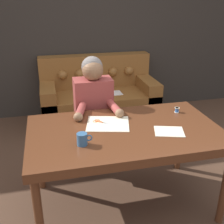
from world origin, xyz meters
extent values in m
plane|color=#4C3323|center=(0.00, 0.00, 0.00)|extent=(16.00, 16.00, 0.00)
cube|color=#2D2823|center=(0.00, 2.30, 1.30)|extent=(8.00, 0.06, 2.60)
cube|color=#562D19|center=(-0.12, 0.06, 0.70)|extent=(1.53, 0.91, 0.07)
cylinder|color=#562D19|center=(-0.83, -0.33, 0.33)|extent=(0.06, 0.06, 0.67)
cylinder|color=#562D19|center=(-0.83, 0.46, 0.33)|extent=(0.06, 0.06, 0.67)
cylinder|color=#562D19|center=(0.59, 0.46, 0.33)|extent=(0.06, 0.06, 0.67)
cube|color=brown|center=(0.00, 1.85, 0.22)|extent=(1.61, 0.80, 0.44)
cube|color=brown|center=(0.00, 2.14, 0.68)|extent=(1.61, 0.22, 0.47)
cube|color=brown|center=(-0.70, 1.85, 0.30)|extent=(0.20, 0.80, 0.60)
cube|color=brown|center=(0.71, 1.85, 0.30)|extent=(0.20, 0.80, 0.60)
sphere|color=brown|center=(-0.48, 2.01, 0.68)|extent=(0.13, 0.13, 0.13)
sphere|color=brown|center=(-0.24, 2.01, 0.68)|extent=(0.13, 0.13, 0.13)
sphere|color=brown|center=(0.00, 2.01, 0.68)|extent=(0.13, 0.13, 0.13)
sphere|color=brown|center=(0.24, 2.01, 0.68)|extent=(0.13, 0.13, 0.13)
sphere|color=brown|center=(0.48, 2.01, 0.68)|extent=(0.13, 0.13, 0.13)
cube|color=white|center=(0.13, 1.75, 0.44)|extent=(0.36, 0.21, 0.00)
cylinder|color=#33281E|center=(-0.27, 0.69, 0.23)|extent=(0.28, 0.28, 0.46)
cube|color=#993D38|center=(-0.27, 0.69, 0.72)|extent=(0.37, 0.22, 0.53)
sphere|color=#896042|center=(-0.27, 0.67, 1.07)|extent=(0.20, 0.20, 0.20)
sphere|color=slate|center=(-0.27, 0.70, 1.10)|extent=(0.20, 0.20, 0.20)
cylinder|color=#993D38|center=(-0.43, 0.44, 0.77)|extent=(0.14, 0.28, 0.07)
sphere|color=#896042|center=(-0.47, 0.31, 0.77)|extent=(0.08, 0.08, 0.08)
cylinder|color=#993D38|center=(-0.12, 0.44, 0.77)|extent=(0.09, 0.28, 0.07)
sphere|color=#896042|center=(-0.10, 0.30, 0.77)|extent=(0.08, 0.08, 0.08)
cube|color=beige|center=(-0.23, 0.19, 0.74)|extent=(0.41, 0.37, 0.00)
cube|color=beige|center=(0.20, -0.06, 0.74)|extent=(0.27, 0.24, 0.00)
cube|color=silver|center=(-0.22, 0.18, 0.74)|extent=(0.10, 0.07, 0.00)
cube|color=#D1511E|center=(-0.30, 0.23, 0.74)|extent=(0.07, 0.05, 0.00)
torus|color=#D1511E|center=(-0.33, 0.25, 0.74)|extent=(0.04, 0.04, 0.01)
cube|color=silver|center=(-0.23, 0.17, 0.74)|extent=(0.08, 0.10, 0.00)
cube|color=#D1511E|center=(-0.29, 0.24, 0.74)|extent=(0.05, 0.07, 0.00)
torus|color=#D1511E|center=(-0.31, 0.27, 0.74)|extent=(0.04, 0.04, 0.01)
cylinder|color=silver|center=(-0.27, 0.21, 0.74)|extent=(0.01, 0.01, 0.01)
cylinder|color=#335B84|center=(-0.49, -0.11, 0.78)|extent=(0.08, 0.08, 0.09)
torus|color=#335B84|center=(-0.44, -0.11, 0.79)|extent=(0.05, 0.01, 0.05)
cylinder|color=#3366B2|center=(0.43, 0.29, 0.76)|extent=(0.03, 0.03, 0.04)
cylinder|color=beige|center=(0.43, 0.29, 0.78)|extent=(0.04, 0.04, 0.00)
cylinder|color=beige|center=(0.43, 0.29, 0.74)|extent=(0.04, 0.04, 0.00)
camera|label=1|loc=(-0.68, -1.86, 1.74)|focal=45.00mm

